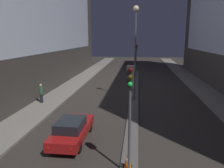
{
  "coord_description": "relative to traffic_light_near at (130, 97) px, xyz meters",
  "views": [
    {
      "loc": [
        0.3,
        -5.18,
        6.2
      ],
      "look_at": [
        -2.87,
        21.3,
        0.5
      ],
      "focal_mm": 35.0,
      "sensor_mm": 36.0,
      "label": 1
    }
  ],
  "objects": [
    {
      "name": "car_left_lane",
      "position": [
        -3.58,
        2.98,
        -2.99
      ],
      "size": [
        1.76,
        4.52,
        1.44
      ],
      "color": "maroon",
      "rests_on": "ground"
    },
    {
      "name": "median_strip",
      "position": [
        0.0,
        14.11,
        -3.67
      ],
      "size": [
        0.87,
        33.86,
        0.11
      ],
      "color": "#56544F",
      "rests_on": "ground"
    },
    {
      "name": "traffic_light_mid",
      "position": [
        0.0,
        25.62,
        0.0
      ],
      "size": [
        0.32,
        0.42,
        4.95
      ],
      "color": "#4C4C51",
      "rests_on": "median_strip"
    },
    {
      "name": "traffic_cone_far",
      "position": [
        -0.07,
        0.37,
        -3.23
      ],
      "size": [
        0.43,
        0.43,
        0.78
      ],
      "color": "black",
      "rests_on": "median_strip"
    },
    {
      "name": "pedestrian_on_left_sidewalk",
      "position": [
        -8.68,
        9.93,
        -2.61
      ],
      "size": [
        0.39,
        0.39,
        1.8
      ],
      "color": "black",
      "rests_on": "sidewalk_left"
    },
    {
      "name": "street_lamp",
      "position": [
        0.0,
        12.3,
        2.52
      ],
      "size": [
        0.54,
        0.54,
        8.99
      ],
      "color": "#4C4C51",
      "rests_on": "median_strip"
    },
    {
      "name": "traffic_light_near",
      "position": [
        0.0,
        0.0,
        0.0
      ],
      "size": [
        0.32,
        0.42,
        4.95
      ],
      "color": "#4C4C51",
      "rests_on": "median_strip"
    }
  ]
}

